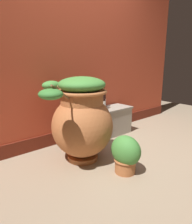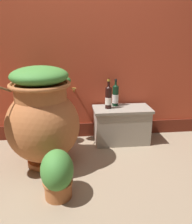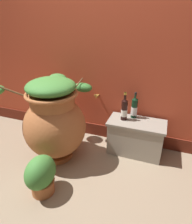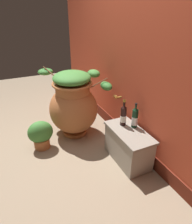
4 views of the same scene
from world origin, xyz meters
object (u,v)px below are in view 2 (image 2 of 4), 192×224
object	(u,v)px
terracotta_urn	(42,116)
potted_shrub	(57,174)
wine_bottle_left	(108,97)
wine_bottle_middle	(115,95)

from	to	relation	value
terracotta_urn	potted_shrub	world-z (taller)	terracotta_urn
potted_shrub	wine_bottle_left	bearing A→B (deg)	59.57
terracotta_urn	wine_bottle_middle	world-z (taller)	terracotta_urn
terracotta_urn	wine_bottle_middle	bearing A→B (deg)	31.84
terracotta_urn	wine_bottle_left	xyz separation A→B (m)	(0.69, 0.39, 0.06)
wine_bottle_left	potted_shrub	size ratio (longest dim) A/B	0.85
wine_bottle_left	wine_bottle_middle	bearing A→B (deg)	44.36
terracotta_urn	potted_shrub	bearing A→B (deg)	-74.08
wine_bottle_middle	potted_shrub	bearing A→B (deg)	-122.16
wine_bottle_left	wine_bottle_middle	xyz separation A→B (m)	(0.10, 0.10, -0.01)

